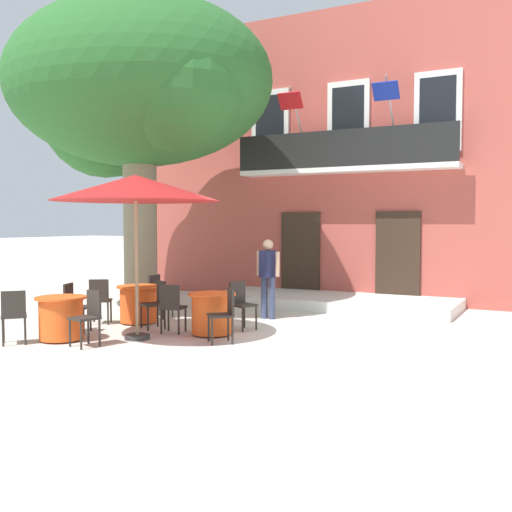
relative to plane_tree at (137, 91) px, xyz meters
name	(u,v)px	position (x,y,z in m)	size (l,w,h in m)	color
ground_plane	(249,333)	(3.60, -1.32, -5.02)	(120.00, 120.00, 0.00)	beige
building_facade	(371,162)	(3.80, 5.67, -1.27)	(13.00, 5.09, 7.50)	#B24C42
entrance_step_platform	(333,301)	(3.80, 2.60, -4.89)	(5.83, 2.18, 0.25)	silver
plane_tree	(137,91)	(0.00, 0.00, 0.00)	(6.34, 5.56, 7.02)	#7F755B
cafe_table_near_tree	(212,313)	(3.11, -1.82, -4.63)	(0.86, 0.86, 0.76)	#EA561E
cafe_chair_near_tree_0	(172,305)	(2.40, -2.06, -4.49)	(0.48, 0.48, 0.91)	#2D2823
cafe_chair_near_tree_1	(225,312)	(3.67, -2.32, -4.49)	(0.57, 0.57, 0.91)	#2D2823
cafe_chair_near_tree_2	(241,302)	(3.30, -1.09, -4.49)	(0.51, 0.51, 0.91)	#2D2823
cafe_table_middle	(139,304)	(1.13, -1.43, -4.63)	(0.86, 0.86, 0.76)	#EA561E
cafe_chair_middle_0	(158,293)	(1.06, -0.68, -4.49)	(0.40, 0.40, 0.91)	#2D2823
cafe_chair_middle_1	(100,298)	(0.53, -1.89, -4.49)	(0.55, 0.55, 0.91)	#2D2823
cafe_chair_middle_2	(156,301)	(1.81, -1.75, -4.49)	(0.55, 0.55, 0.91)	#2D2823
cafe_table_front	(61,318)	(1.07, -3.45, -4.63)	(0.86, 0.86, 0.76)	#EA561E
cafe_chair_front_0	(14,313)	(0.64, -4.07, -4.49)	(0.56, 0.56, 0.91)	#2D2823
cafe_chair_front_1	(89,314)	(1.81, -3.57, -4.49)	(0.49, 0.49, 0.91)	#2D2823
cafe_chair_front_2	(74,304)	(0.72, -2.78, -4.49)	(0.52, 0.52, 0.91)	#2D2823
cafe_umbrella	(136,189)	(2.16, -2.75, -2.41)	(2.90, 2.90, 2.85)	#997A56
pedestrian_near_entrance	(268,274)	(3.21, 0.26, -4.07)	(0.53, 0.38, 1.67)	#384260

